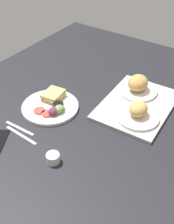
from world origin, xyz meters
TOP-DOWN VIEW (x-y plane):
  - ground_plane at (0.00, 0.00)cm, footprint 190.00×150.00cm
  - serving_tray at (-20.67, 18.92)cm, footprint 46.36×34.88cm
  - bread_plate_near at (-30.49, 13.83)cm, footprint 21.39×21.39cm
  - bread_plate_far at (-10.90, 23.74)cm, footprint 20.69×20.69cm
  - plate_with_salad at (5.24, -16.71)cm, footprint 28.95×28.95cm
  - espresso_cup at (32.43, 6.88)cm, footprint 5.60×5.60cm
  - fork at (25.90, -19.12)cm, footprint 1.82×17.03cm
  - knife at (28.90, -15.12)cm, footprint 2.30×19.05cm

SIDE VIEW (x-z plane):
  - ground_plane at x=0.00cm, z-range -3.00..0.00cm
  - fork at x=25.90cm, z-range 0.00..0.50cm
  - knife at x=28.90cm, z-range 0.00..0.50cm
  - serving_tray at x=-20.67cm, z-range 0.00..1.60cm
  - plate_with_salad at x=5.24cm, z-range -1.01..4.39cm
  - espresso_cup at x=32.43cm, z-range 0.00..4.00cm
  - bread_plate_far at x=-10.90cm, z-range 0.24..8.49cm
  - bread_plate_near at x=-30.49cm, z-range 0.46..10.08cm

